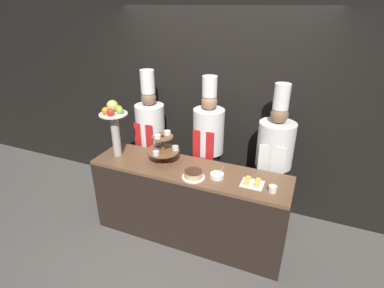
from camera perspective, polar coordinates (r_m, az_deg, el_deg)
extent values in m
plane|color=#5B5651|center=(3.58, -2.50, -19.55)|extent=(14.00, 14.00, 0.00)
cube|color=black|center=(3.83, 4.88, 8.21)|extent=(10.00, 0.06, 2.80)
cube|color=black|center=(3.48, -0.65, -11.46)|extent=(2.17, 0.56, 0.87)
cube|color=brown|center=(3.23, -0.69, -4.99)|extent=(2.17, 0.56, 0.03)
cylinder|color=brown|center=(3.37, -5.44, -3.23)|extent=(0.16, 0.16, 0.02)
cylinder|color=brown|center=(3.31, -5.54, -0.97)|extent=(0.04, 0.04, 0.31)
cylinder|color=brown|center=(3.31, -5.53, -1.27)|extent=(0.36, 0.36, 0.02)
cylinder|color=brown|center=(3.24, -5.65, 1.37)|extent=(0.23, 0.23, 0.02)
cylinder|color=silver|center=(3.29, -3.21, -0.77)|extent=(0.07, 0.07, 0.04)
cylinder|color=beige|center=(3.30, -3.21, -0.87)|extent=(0.06, 0.06, 0.03)
cylinder|color=silver|center=(3.41, -6.58, 0.04)|extent=(0.07, 0.07, 0.04)
cylinder|color=gold|center=(3.41, -6.57, -0.06)|extent=(0.06, 0.06, 0.03)
cylinder|color=silver|center=(3.20, -6.86, -1.73)|extent=(0.07, 0.07, 0.04)
cylinder|color=green|center=(3.20, -6.86, -1.84)|extent=(0.06, 0.06, 0.03)
cylinder|color=white|center=(3.28, -4.73, 2.20)|extent=(0.07, 0.07, 0.04)
cylinder|color=white|center=(3.19, -6.64, 1.45)|extent=(0.07, 0.07, 0.04)
cylinder|color=#B2ADA8|center=(3.51, -14.31, 1.61)|extent=(0.09, 0.09, 0.50)
cylinder|color=white|center=(3.42, -14.76, 5.53)|extent=(0.31, 0.31, 0.01)
sphere|color=#84B742|center=(3.38, -13.60, 6.26)|extent=(0.08, 0.08, 0.08)
sphere|color=orange|center=(3.44, -13.74, 6.56)|extent=(0.07, 0.07, 0.07)
sphere|color=#ADC160|center=(3.47, -14.93, 7.06)|extent=(0.13, 0.13, 0.13)
sphere|color=orange|center=(3.39, -16.15, 6.08)|extent=(0.08, 0.08, 0.08)
sphere|color=red|center=(3.33, -15.27, 5.85)|extent=(0.08, 0.08, 0.08)
cylinder|color=white|center=(3.07, 0.26, -6.33)|extent=(0.24, 0.24, 0.01)
cylinder|color=#E0BC89|center=(3.05, 0.27, -5.78)|extent=(0.19, 0.19, 0.06)
cylinder|color=#472819|center=(3.03, 0.27, -5.23)|extent=(0.19, 0.19, 0.01)
cylinder|color=white|center=(2.94, 15.11, -8.26)|extent=(0.08, 0.08, 0.06)
cube|color=white|center=(3.02, 11.40, -7.44)|extent=(0.22, 0.19, 0.01)
cube|color=#EFCC56|center=(2.98, 10.37, -7.24)|extent=(0.04, 0.04, 0.04)
cube|color=#EFCC56|center=(2.97, 12.21, -7.58)|extent=(0.04, 0.04, 0.04)
cube|color=#EFCC56|center=(3.05, 10.70, -6.51)|extent=(0.04, 0.04, 0.04)
cube|color=#EFCC56|center=(3.04, 12.51, -6.85)|extent=(0.04, 0.04, 0.04)
cylinder|color=white|center=(3.07, 4.79, -6.01)|extent=(0.14, 0.14, 0.05)
cylinder|color=#BCBCC1|center=(3.02, 5.54, -5.05)|extent=(0.05, 0.01, 0.11)
cube|color=#28282D|center=(4.20, -7.41, -4.85)|extent=(0.28, 0.15, 0.85)
cylinder|color=white|center=(3.91, -7.96, 3.80)|extent=(0.37, 0.37, 0.51)
cube|color=red|center=(3.81, -9.20, 1.47)|extent=(0.26, 0.01, 0.32)
sphere|color=#846047|center=(3.79, -8.28, 8.70)|extent=(0.19, 0.19, 0.19)
cylinder|color=white|center=(3.74, -8.47, 11.68)|extent=(0.17, 0.17, 0.28)
cube|color=black|center=(3.90, 2.92, -7.07)|extent=(0.28, 0.15, 0.87)
cylinder|color=white|center=(3.58, 3.17, 2.48)|extent=(0.37, 0.37, 0.54)
cube|color=red|center=(3.47, 2.14, -0.19)|extent=(0.26, 0.01, 0.34)
sphere|color=#A37556|center=(3.45, 3.31, 8.07)|extent=(0.19, 0.19, 0.19)
cylinder|color=white|center=(3.40, 3.39, 10.91)|extent=(0.17, 0.17, 0.23)
cube|color=black|center=(3.76, 14.41, -9.49)|extent=(0.30, 0.17, 0.84)
cylinder|color=white|center=(3.43, 15.61, -0.11)|extent=(0.40, 0.40, 0.51)
cube|color=white|center=(3.31, 14.92, -3.03)|extent=(0.28, 0.01, 0.33)
sphere|color=#846047|center=(3.30, 16.32, 5.42)|extent=(0.19, 0.19, 0.19)
cylinder|color=white|center=(3.25, 16.74, 8.67)|extent=(0.16, 0.16, 0.27)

